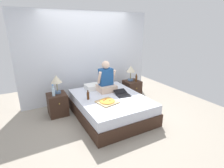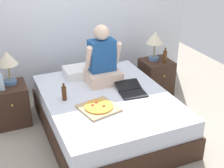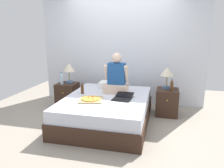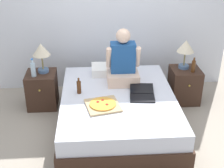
# 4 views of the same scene
# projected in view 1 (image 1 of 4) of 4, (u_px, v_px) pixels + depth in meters

# --- Properties ---
(ground_plane) EXTENTS (5.85, 5.85, 0.00)m
(ground_plane) POSITION_uv_depth(u_px,v_px,m) (110.00, 115.00, 4.31)
(ground_plane) COLOR #9E9384
(wall_back) EXTENTS (3.85, 0.12, 2.50)m
(wall_back) POSITION_uv_depth(u_px,v_px,m) (88.00, 57.00, 5.03)
(wall_back) COLOR silver
(wall_back) RESTS_ON ground
(bed) EXTENTS (1.54, 1.97, 0.50)m
(bed) POSITION_uv_depth(u_px,v_px,m) (110.00, 106.00, 4.23)
(bed) COLOR #382319
(bed) RESTS_ON ground
(nightstand_left) EXTENTS (0.44, 0.47, 0.55)m
(nightstand_left) POSITION_uv_depth(u_px,v_px,m) (58.00, 104.00, 4.28)
(nightstand_left) COLOR #382319
(nightstand_left) RESTS_ON ground
(lamp_on_left_nightstand) EXTENTS (0.26, 0.26, 0.45)m
(lamp_on_left_nightstand) POSITION_uv_depth(u_px,v_px,m) (56.00, 80.00, 4.15)
(lamp_on_left_nightstand) COLOR #4C6B93
(lamp_on_left_nightstand) RESTS_ON nightstand_left
(water_bottle) EXTENTS (0.07, 0.07, 0.28)m
(water_bottle) POSITION_uv_depth(u_px,v_px,m) (53.00, 91.00, 4.04)
(water_bottle) COLOR silver
(water_bottle) RESTS_ON nightstand_left
(nightstand_right) EXTENTS (0.44, 0.47, 0.55)m
(nightstand_right) POSITION_uv_depth(u_px,v_px,m) (132.00, 89.00, 5.28)
(nightstand_right) COLOR #382319
(nightstand_right) RESTS_ON ground
(lamp_on_right_nightstand) EXTENTS (0.26, 0.26, 0.45)m
(lamp_on_right_nightstand) POSITION_uv_depth(u_px,v_px,m) (131.00, 70.00, 5.12)
(lamp_on_right_nightstand) COLOR #4C6B93
(lamp_on_right_nightstand) RESTS_ON nightstand_right
(beer_bottle) EXTENTS (0.06, 0.06, 0.23)m
(beer_bottle) POSITION_uv_depth(u_px,v_px,m) (136.00, 78.00, 5.11)
(beer_bottle) COLOR #512D14
(beer_bottle) RESTS_ON nightstand_right
(pillow) EXTENTS (0.52, 0.34, 0.12)m
(pillow) POSITION_uv_depth(u_px,v_px,m) (95.00, 86.00, 4.68)
(pillow) COLOR white
(pillow) RESTS_ON bed
(person_seated) EXTENTS (0.47, 0.40, 0.78)m
(person_seated) POSITION_uv_depth(u_px,v_px,m) (106.00, 80.00, 4.44)
(person_seated) COLOR beige
(person_seated) RESTS_ON bed
(laptop) EXTENTS (0.36, 0.44, 0.07)m
(laptop) POSITION_uv_depth(u_px,v_px,m) (122.00, 94.00, 4.25)
(laptop) COLOR black
(laptop) RESTS_ON bed
(pizza_box) EXTENTS (0.48, 0.48, 0.05)m
(pizza_box) POSITION_uv_depth(u_px,v_px,m) (107.00, 102.00, 3.83)
(pizza_box) COLOR tan
(pizza_box) RESTS_ON bed
(beer_bottle_on_bed) EXTENTS (0.06, 0.06, 0.22)m
(beer_bottle_on_bed) POSITION_uv_depth(u_px,v_px,m) (88.00, 96.00, 3.97)
(beer_bottle_on_bed) COLOR #4C2811
(beer_bottle_on_bed) RESTS_ON bed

